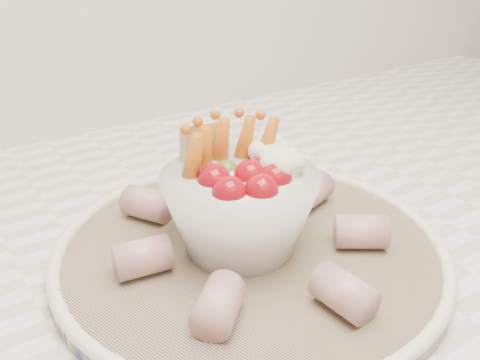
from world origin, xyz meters
TOP-DOWN VIEW (x-y plane):
  - serving_platter at (0.13, 1.34)m, footprint 0.44×0.44m
  - veggie_bowl at (0.12, 1.35)m, footprint 0.14×0.14m
  - cured_meat_rolls at (0.13, 1.34)m, footprint 0.25×0.27m

SIDE VIEW (x-z plane):
  - serving_platter at x=0.13m, z-range 0.92..0.94m
  - cured_meat_rolls at x=0.13m, z-range 0.94..0.97m
  - veggie_bowl at x=0.12m, z-range 0.92..1.04m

